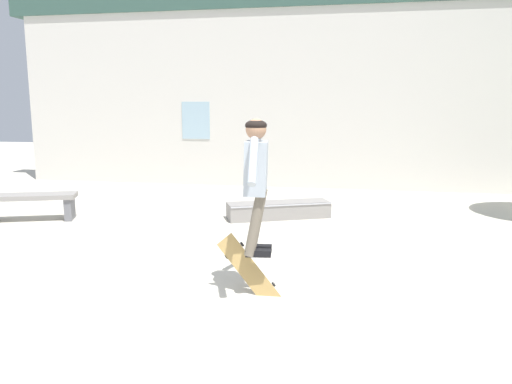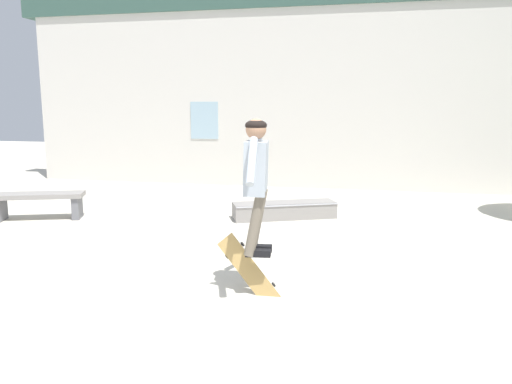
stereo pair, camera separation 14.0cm
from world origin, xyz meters
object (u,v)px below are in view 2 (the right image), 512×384
object	(u,v)px
skate_ledge	(284,210)
skater	(256,175)
skateboard_flipping	(249,271)
park_bench	(38,200)

from	to	relation	value
skate_ledge	skater	xyz separation A→B (m)	(0.29, -3.62, 1.13)
skate_ledge	skateboard_flipping	bearing A→B (deg)	-110.48
park_bench	skateboard_flipping	world-z (taller)	skateboard_flipping
park_bench	skate_ledge	world-z (taller)	park_bench
skate_ledge	skater	distance (m)	3.81
skate_ledge	skater	bearing A→B (deg)	-109.29
park_bench	skater	size ratio (longest dim) A/B	1.13
skater	skateboard_flipping	distance (m)	1.04
skateboard_flipping	skate_ledge	bearing A→B (deg)	103.59
park_bench	skater	distance (m)	5.26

